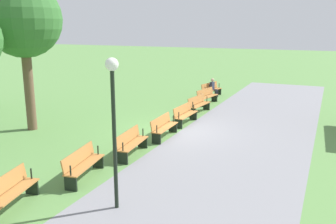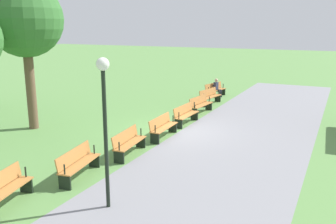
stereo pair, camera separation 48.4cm
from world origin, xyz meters
name	(u,v)px [view 2 (the right image)]	position (x,y,z in m)	size (l,w,h in m)	color
ground_plane	(177,130)	(0.00, 0.00, 0.00)	(120.00, 120.00, 0.00)	#5B8C47
path_paving	(242,139)	(0.00, 2.93, 0.00)	(31.20, 5.50, 0.01)	gray
bench_0	(215,89)	(-8.34, -1.05, 0.48)	(1.95, 0.90, 0.89)	#B27538
bench_1	(210,96)	(-5.98, -0.57, 0.48)	(1.95, 0.78, 0.89)	#B27538
bench_2	(200,104)	(-3.60, -0.25, 0.48)	(1.93, 0.66, 0.89)	#B27538
bench_3	(185,114)	(-1.20, -0.09, 0.48)	(1.91, 0.54, 0.89)	#B27538
bench_4	(163,126)	(1.20, -0.09, 0.48)	(1.91, 0.54, 0.89)	#B27538
bench_5	(129,142)	(3.60, -0.25, 0.48)	(1.93, 0.66, 0.89)	#B27538
bench_6	(78,162)	(5.98, -0.57, 0.48)	(1.95, 0.78, 0.89)	#B27538
bench_7	(2,190)	(8.34, -1.05, 0.48)	(1.95, 0.90, 0.89)	#B27538
person_seated	(217,87)	(-8.34, -0.91, 0.64)	(0.42, 0.57, 1.20)	#2D3347
tree_0	(25,20)	(2.46, -5.99, 4.75)	(3.24, 3.24, 6.43)	brown
lamp_post	(104,105)	(7.15, 1.33, 2.67)	(0.32, 0.32, 3.81)	black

